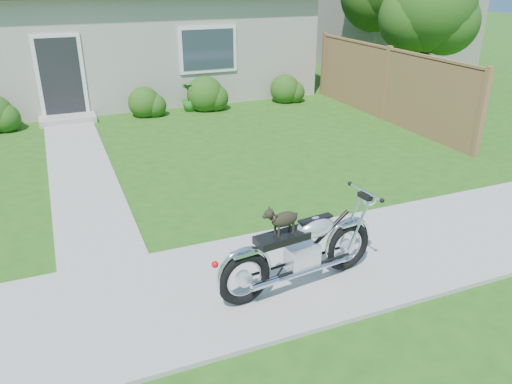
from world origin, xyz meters
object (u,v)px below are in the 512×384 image
house (101,23)px  motorcycle_with_dog (302,249)px  tree_near (435,11)px  potted_plant_right (190,97)px  fence (386,84)px

house → motorcycle_with_dog: size_ratio=5.67×
tree_near → motorcycle_with_dog: 11.49m
tree_near → motorcycle_with_dog: size_ratio=1.79×
motorcycle_with_dog → tree_near: bearing=36.1°
house → potted_plant_right: bearing=-62.7°
house → fence: bearing=-44.7°
tree_near → potted_plant_right: bearing=170.6°
fence → house: bearing=135.3°
potted_plant_right → tree_near: bearing=-9.4°
potted_plant_right → motorcycle_with_dog: 8.97m
house → fence: 8.96m
house → tree_near: bearing=-27.3°
fence → potted_plant_right: (-4.52, 2.80, -0.54)m
fence → tree_near: bearing=30.8°
house → fence: size_ratio=1.90×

